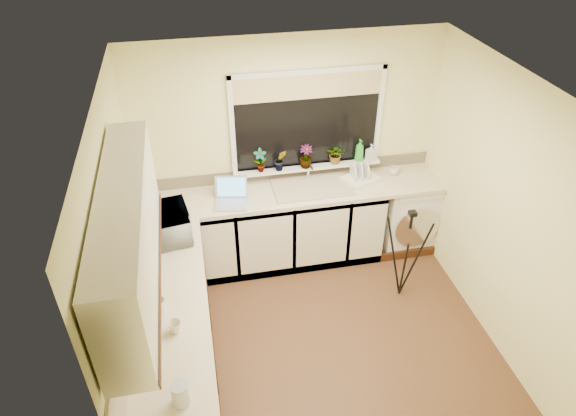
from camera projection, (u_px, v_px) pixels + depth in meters
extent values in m
plane|color=brown|center=(319.00, 336.00, 4.90)|extent=(3.20, 3.20, 0.00)
plane|color=white|center=(332.00, 95.00, 3.50)|extent=(3.20, 3.20, 0.00)
plane|color=#F1ECA0|center=(288.00, 150.00, 5.40)|extent=(3.20, 0.00, 3.20)
plane|color=#F1ECA0|center=(390.00, 390.00, 3.00)|extent=(3.20, 0.00, 3.20)
plane|color=#F1ECA0|center=(124.00, 261.00, 3.94)|extent=(0.00, 3.00, 3.00)
plane|color=#F1ECA0|center=(501.00, 213.00, 4.46)|extent=(0.00, 3.00, 3.00)
cube|color=silver|center=(264.00, 230.00, 5.56)|extent=(2.55, 0.60, 0.86)
cube|color=silver|center=(177.00, 353.00, 4.20)|extent=(0.54, 2.40, 0.86)
cube|color=beige|center=(293.00, 192.00, 5.36)|extent=(3.20, 0.60, 0.04)
cube|color=beige|center=(170.00, 315.00, 3.94)|extent=(0.60, 2.40, 0.04)
cube|color=silver|center=(129.00, 235.00, 3.27)|extent=(0.28, 1.90, 0.70)
cube|color=beige|center=(126.00, 297.00, 3.75)|extent=(0.02, 2.40, 0.45)
cube|color=beige|center=(288.00, 171.00, 5.54)|extent=(3.20, 0.02, 0.14)
cube|color=black|center=(307.00, 121.00, 5.24)|extent=(1.50, 0.02, 1.00)
cube|color=tan|center=(308.00, 87.00, 5.00)|extent=(1.50, 0.02, 0.25)
cube|color=white|center=(307.00, 167.00, 5.49)|extent=(1.60, 0.14, 0.03)
cube|color=tan|center=(312.00, 188.00, 5.37)|extent=(0.82, 0.46, 0.03)
cylinder|color=silver|center=(308.00, 170.00, 5.46)|extent=(0.03, 0.03, 0.24)
cube|color=white|center=(406.00, 209.00, 5.86)|extent=(0.63, 0.61, 0.88)
cube|color=#A9A9B1|center=(231.00, 205.00, 5.12)|extent=(0.36, 0.29, 0.02)
cube|color=#51A4DD|center=(231.00, 187.00, 5.18)|extent=(0.33, 0.14, 0.22)
cylinder|color=white|center=(176.00, 234.00, 4.55)|extent=(0.17, 0.17, 0.23)
cube|color=white|center=(360.00, 179.00, 5.48)|extent=(0.43, 0.39, 0.05)
cylinder|color=#B6BBC2|center=(180.00, 394.00, 3.25)|extent=(0.12, 0.12, 0.17)
cylinder|color=silver|center=(160.00, 306.00, 3.91)|extent=(0.09, 0.09, 0.12)
imported|color=silver|center=(171.00, 224.00, 4.65)|extent=(0.40, 0.53, 0.27)
imported|color=#999999|center=(260.00, 161.00, 5.30)|extent=(0.14, 0.09, 0.26)
imported|color=#999999|center=(280.00, 160.00, 5.34)|extent=(0.14, 0.11, 0.24)
imported|color=#999999|center=(306.00, 157.00, 5.38)|extent=(0.15, 0.15, 0.25)
imported|color=#999999|center=(336.00, 154.00, 5.46)|extent=(0.24, 0.23, 0.22)
imported|color=green|center=(360.00, 150.00, 5.50)|extent=(0.10, 0.10, 0.25)
imported|color=#999999|center=(371.00, 152.00, 5.52)|extent=(0.11, 0.11, 0.19)
imported|color=silver|center=(394.00, 171.00, 5.60)|extent=(0.13, 0.13, 0.09)
imported|color=beige|center=(175.00, 327.00, 3.75)|extent=(0.11, 0.11, 0.10)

